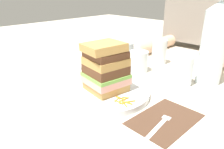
{
  "coord_description": "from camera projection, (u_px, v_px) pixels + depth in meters",
  "views": [
    {
      "loc": [
        0.4,
        -0.39,
        0.29
      ],
      "look_at": [
        -0.01,
        0.03,
        0.06
      ],
      "focal_mm": 34.03,
      "sensor_mm": 36.0,
      "label": 1
    }
  ],
  "objects": [
    {
      "name": "ground_plane",
      "position": [
        108.0,
        96.0,
        0.63
      ],
      "size": [
        3.0,
        3.0,
        0.0
      ],
      "primitive_type": "plane",
      "color": "beige"
    },
    {
      "name": "main_plate",
      "position": [
        105.0,
        92.0,
        0.63
      ],
      "size": [
        0.26,
        0.26,
        0.02
      ],
      "primitive_type": "cylinder",
      "color": "white",
      "rests_on": "ground_plane"
    },
    {
      "name": "sandwich",
      "position": [
        104.0,
        68.0,
        0.6
      ],
      "size": [
        0.12,
        0.12,
        0.14
      ],
      "color": "tan",
      "rests_on": "main_plate"
    },
    {
      "name": "carrot_shred_0",
      "position": [
        93.0,
        77.0,
        0.71
      ],
      "size": [
        0.01,
        0.02,
        0.0
      ],
      "primitive_type": "cylinder",
      "rotation": [
        0.0,
        1.57,
        4.58
      ],
      "color": "orange",
      "rests_on": "main_plate"
    },
    {
      "name": "carrot_shred_1",
      "position": [
        93.0,
        80.0,
        0.68
      ],
      "size": [
        0.01,
        0.03,
        0.0
      ],
      "primitive_type": "cylinder",
      "rotation": [
        0.0,
        1.57,
        1.72
      ],
      "color": "orange",
      "rests_on": "main_plate"
    },
    {
      "name": "carrot_shred_2",
      "position": [
        96.0,
        81.0,
        0.68
      ],
      "size": [
        0.02,
        0.03,
        0.0
      ],
      "primitive_type": "cylinder",
      "rotation": [
        0.0,
        1.57,
        5.22
      ],
      "color": "orange",
      "rests_on": "main_plate"
    },
    {
      "name": "carrot_shred_3",
      "position": [
        92.0,
        80.0,
        0.68
      ],
      "size": [
        0.03,
        0.01,
        0.0
      ],
      "primitive_type": "cylinder",
      "rotation": [
        0.0,
        1.57,
        3.07
      ],
      "color": "orange",
      "rests_on": "main_plate"
    },
    {
      "name": "carrot_shred_4",
      "position": [
        94.0,
        79.0,
        0.7
      ],
      "size": [
        0.03,
        0.01,
        0.0
      ],
      "primitive_type": "cylinder",
      "rotation": [
        0.0,
        1.57,
        6.11
      ],
      "color": "orange",
      "rests_on": "main_plate"
    },
    {
      "name": "carrot_shred_5",
      "position": [
        94.0,
        81.0,
        0.68
      ],
      "size": [
        0.02,
        0.01,
        0.0
      ],
      "primitive_type": "cylinder",
      "rotation": [
        0.0,
        1.57,
        0.15
      ],
      "color": "orange",
      "rests_on": "main_plate"
    },
    {
      "name": "carrot_shred_6",
      "position": [
        90.0,
        81.0,
        0.68
      ],
      "size": [
        0.03,
        0.02,
        0.0
      ],
      "primitive_type": "cylinder",
      "rotation": [
        0.0,
        1.57,
        0.62
      ],
      "color": "orange",
      "rests_on": "main_plate"
    },
    {
      "name": "carrot_shred_7",
      "position": [
        85.0,
        81.0,
        0.68
      ],
      "size": [
        0.03,
        0.01,
        0.0
      ],
      "primitive_type": "cylinder",
      "rotation": [
        0.0,
        1.57,
        2.73
      ],
      "color": "orange",
      "rests_on": "main_plate"
    },
    {
      "name": "carrot_shred_8",
      "position": [
        84.0,
        80.0,
        0.69
      ],
      "size": [
        0.01,
        0.02,
        0.0
      ],
      "primitive_type": "cylinder",
      "rotation": [
        0.0,
        1.57,
        4.16
      ],
      "color": "orange",
      "rests_on": "main_plate"
    },
    {
      "name": "carrot_shred_9",
      "position": [
        95.0,
        79.0,
        0.69
      ],
      "size": [
        0.02,
        0.02,
        0.0
      ],
      "primitive_type": "cylinder",
      "rotation": [
        0.0,
        1.57,
        5.46
      ],
      "color": "orange",
      "rests_on": "main_plate"
    },
    {
      "name": "carrot_shred_10",
      "position": [
        117.0,
        100.0,
        0.56
      ],
      "size": [
        0.01,
        0.03,
        0.0
      ],
      "primitive_type": "cylinder",
      "rotation": [
        0.0,
        1.57,
        5.02
      ],
      "color": "orange",
      "rests_on": "main_plate"
    },
    {
      "name": "carrot_shred_11",
      "position": [
        127.0,
        103.0,
        0.55
      ],
      "size": [
        0.03,
        0.01,
        0.0
      ],
      "primitive_type": "cylinder",
      "rotation": [
        0.0,
        1.57,
        0.26
      ],
      "color": "orange",
      "rests_on": "main_plate"
    },
    {
      "name": "carrot_shred_12",
      "position": [
        119.0,
        102.0,
        0.55
      ],
      "size": [
        0.03,
        0.0,
        0.0
      ],
      "primitive_type": "cylinder",
      "rotation": [
        0.0,
        1.57,
        6.24
      ],
      "color": "orange",
      "rests_on": "main_plate"
    },
    {
      "name": "carrot_shred_13",
      "position": [
        124.0,
        99.0,
        0.57
      ],
      "size": [
        0.01,
        0.03,
        0.0
      ],
      "primitive_type": "cylinder",
      "rotation": [
        0.0,
        1.57,
        4.6
      ],
      "color": "orange",
      "rests_on": "main_plate"
    },
    {
      "name": "carrot_shred_14",
      "position": [
        130.0,
        102.0,
        0.55
      ],
      "size": [
        0.02,
        0.03,
        0.0
      ],
      "primitive_type": "cylinder",
      "rotation": [
        0.0,
        1.57,
        4.19
      ],
      "color": "orange",
      "rests_on": "main_plate"
    },
    {
      "name": "carrot_shred_15",
      "position": [
        121.0,
        98.0,
        0.57
      ],
      "size": [
        0.03,
        0.01,
        0.0
      ],
      "primitive_type": "cylinder",
      "rotation": [
        0.0,
        1.57,
        0.09
      ],
      "color": "orange",
      "rests_on": "main_plate"
    },
    {
      "name": "carrot_shred_16",
      "position": [
        120.0,
        101.0,
        0.56
      ],
      "size": [
        0.02,
        0.02,
        0.0
      ],
      "primitive_type": "cylinder",
      "rotation": [
        0.0,
        1.57,
        2.46
      ],
      "color": "orange",
      "rests_on": "main_plate"
    },
    {
      "name": "carrot_shred_17",
      "position": [
        126.0,
        97.0,
        0.58
      ],
      "size": [
        0.02,
        0.01,
        0.0
      ],
      "primitive_type": "cylinder",
      "rotation": [
        0.0,
        1.57,
        3.69
      ],
      "color": "orange",
      "rests_on": "main_plate"
    },
    {
      "name": "carrot_shred_18",
      "position": [
        125.0,
        104.0,
        0.54
      ],
      "size": [
        0.03,
        0.01,
        0.0
      ],
      "primitive_type": "cylinder",
      "rotation": [
        0.0,
        1.57,
        5.85
      ],
      "color": "orange",
      "rests_on": "main_plate"
    },
    {
      "name": "carrot_shred_19",
      "position": [
        125.0,
        103.0,
        0.55
      ],
      "size": [
        0.02,
        0.03,
        0.0
      ],
      "primitive_type": "cylinder",
      "rotation": [
        0.0,
        1.57,
        1.13
      ],
      "color": "orange",
      "rests_on": "main_plate"
    },
    {
      "name": "napkin_dark",
      "position": [
        165.0,
        119.0,
        0.51
      ],
      "size": [
        0.13,
        0.18,
        0.0
      ],
      "primitive_type": "cube",
      "rotation": [
        0.0,
        0.0,
        -0.04
      ],
      "color": "#4C3323",
      "rests_on": "ground_plane"
    },
    {
      "name": "fork",
      "position": [
        161.0,
        122.0,
        0.49
      ],
      "size": [
        0.03,
        0.17,
        0.0
      ],
      "color": "silver",
      "rests_on": "napkin_dark"
    },
    {
      "name": "knife",
      "position": [
        75.0,
        78.0,
        0.74
      ],
      "size": [
        0.02,
        0.2,
        0.0
      ],
      "color": "silver",
      "rests_on": "ground_plane"
    },
    {
      "name": "juice_glass",
      "position": [
        181.0,
        72.0,
        0.69
      ],
      "size": [
        0.07,
        0.07,
        0.1
      ],
      "color": "white",
      "rests_on": "ground_plane"
    },
    {
      "name": "water_bottle",
      "position": [
        214.0,
        43.0,
        0.66
      ],
      "size": [
        0.08,
        0.08,
        0.31
      ],
      "color": "silver",
      "rests_on": "ground_plane"
    },
    {
      "name": "empty_tumbler_0",
      "position": [
        159.0,
        52.0,
        0.88
      ],
      "size": [
        0.06,
        0.06,
        0.1
      ],
      "primitive_type": "cylinder",
      "color": "silver",
      "rests_on": "ground_plane"
    },
    {
      "name": "empty_tumbler_1",
      "position": [
        139.0,
        61.0,
        0.8
      ],
      "size": [
        0.07,
        0.07,
        0.08
      ],
      "primitive_type": "cylinder",
      "color": "silver",
      "rests_on": "ground_plane"
    },
    {
      "name": "empty_tumbler_2",
      "position": [
        126.0,
        53.0,
        0.88
      ],
      "size": [
        0.06,
        0.06,
        0.09
      ],
      "primitive_type": "cylinder",
      "color": "silver",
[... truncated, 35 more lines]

